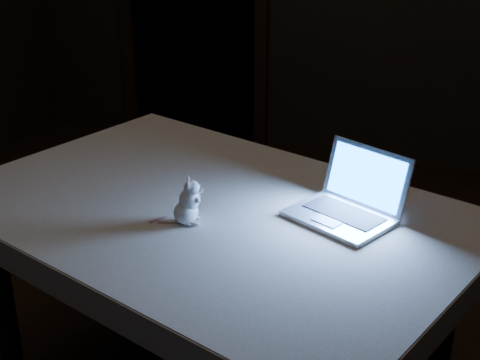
% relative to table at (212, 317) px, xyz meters
% --- Properties ---
extents(table, '(1.69, 1.37, 0.79)m').
position_rel_table_xyz_m(table, '(0.00, 0.00, 0.00)').
color(table, black).
rests_on(table, floor).
extents(tablecloth, '(1.81, 1.49, 0.09)m').
position_rel_table_xyz_m(tablecloth, '(0.03, -0.03, 0.36)').
color(tablecloth, beige).
rests_on(tablecloth, table).
extents(laptop, '(0.37, 0.35, 0.19)m').
position_rel_table_xyz_m(laptop, '(0.39, 0.05, 0.50)').
color(laptop, '#B1B2B6').
rests_on(laptop, tablecloth).
extents(plush_mouse, '(0.12, 0.12, 0.14)m').
position_rel_table_xyz_m(plush_mouse, '(-0.03, -0.12, 0.47)').
color(plush_mouse, silver).
rests_on(plush_mouse, tablecloth).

